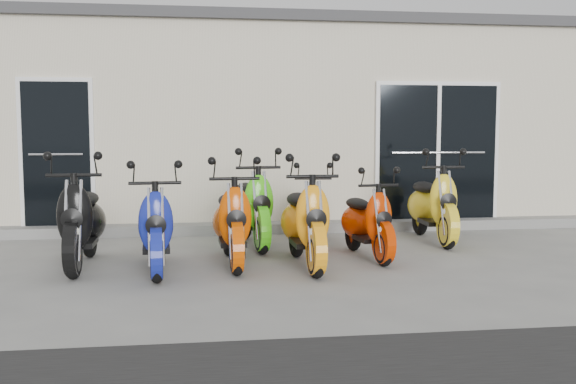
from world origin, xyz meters
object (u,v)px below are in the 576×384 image
object	(u,v)px
scooter_front_black	(81,209)
scooter_front_red	(367,212)
scooter_front_blue	(156,215)
scooter_front_orange_b	(305,209)
scooter_front_orange_a	(232,210)
scooter_back_yellow	(433,195)
scooter_back_red	(311,202)
scooter_back_green	(252,197)

from	to	relation	value
scooter_front_black	scooter_front_red	size ratio (longest dim) A/B	1.17
scooter_front_blue	scooter_front_black	bearing A→B (deg)	154.49
scooter_front_orange_b	scooter_front_orange_a	bearing A→B (deg)	163.46
scooter_front_black	scooter_front_orange_a	distance (m)	1.69
scooter_front_blue	scooter_back_yellow	bearing A→B (deg)	16.94
scooter_front_blue	scooter_front_orange_a	world-z (taller)	scooter_front_orange_a
scooter_front_red	scooter_front_blue	bearing A→B (deg)	-177.11
scooter_front_blue	scooter_back_yellow	distance (m)	3.94
scooter_front_blue	scooter_front_orange_a	xyz separation A→B (m)	(0.84, 0.23, 0.01)
scooter_front_blue	scooter_front_red	distance (m)	2.52
scooter_front_orange_b	scooter_back_yellow	distance (m)	2.46
scooter_front_blue	scooter_front_orange_a	size ratio (longest dim) A/B	0.98
scooter_front_orange_b	scooter_back_red	size ratio (longest dim) A/B	1.15
scooter_front_blue	scooter_front_orange_a	bearing A→B (deg)	11.33
scooter_front_orange_a	scooter_front_orange_b	xyz separation A→B (m)	(0.81, -0.21, 0.02)
scooter_front_black	scooter_back_red	xyz separation A→B (m)	(2.83, 1.21, -0.10)
scooter_front_black	scooter_back_yellow	distance (m)	4.65
scooter_front_orange_a	scooter_back_red	bearing A→B (deg)	46.79
scooter_front_black	scooter_back_red	bearing A→B (deg)	21.82
scooter_front_black	scooter_back_green	xyz separation A→B (m)	(2.01, 1.07, 0.00)
scooter_front_black	scooter_back_red	size ratio (longest dim) A/B	1.17
scooter_front_orange_b	scooter_front_red	size ratio (longest dim) A/B	1.16
scooter_front_red	scooter_back_green	size ratio (longest dim) A/B	0.85
scooter_front_black	scooter_front_red	xyz separation A→B (m)	(3.32, 0.08, -0.10)
scooter_front_black	scooter_front_orange_b	xyz separation A→B (m)	(2.50, -0.31, -0.01)
scooter_front_orange_a	scooter_front_blue	bearing A→B (deg)	-166.47
scooter_front_black	scooter_front_blue	size ratio (longest dim) A/B	1.07
scooter_front_orange_a	scooter_front_orange_b	bearing A→B (deg)	-16.57
scooter_front_blue	scooter_front_orange_b	world-z (taller)	scooter_front_orange_b
scooter_back_green	scooter_front_black	bearing A→B (deg)	-158.37
scooter_front_orange_b	scooter_back_green	size ratio (longest dim) A/B	0.98
scooter_front_orange_a	scooter_back_red	size ratio (longest dim) A/B	1.12
scooter_front_orange_b	scooter_front_blue	bearing A→B (deg)	178.80
scooter_front_black	scooter_back_red	world-z (taller)	scooter_front_black
scooter_front_black	scooter_front_orange_b	bearing A→B (deg)	-8.38
scooter_front_orange_a	scooter_back_green	distance (m)	1.22
scooter_back_yellow	scooter_front_black	bearing A→B (deg)	-164.83
scooter_front_orange_a	scooter_back_yellow	bearing A→B (deg)	20.73
scooter_back_green	scooter_back_red	bearing A→B (deg)	2.87
scooter_front_orange_a	scooter_front_red	size ratio (longest dim) A/B	1.12
scooter_front_blue	scooter_back_red	world-z (taller)	scooter_front_blue
scooter_front_orange_a	scooter_front_red	distance (m)	1.65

